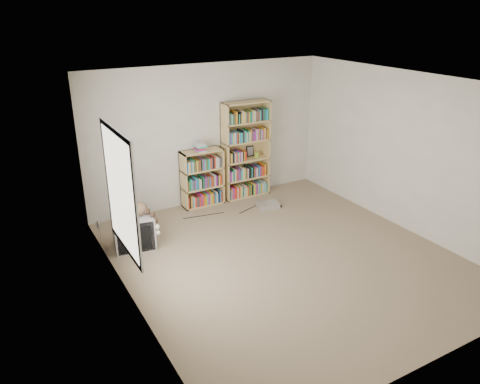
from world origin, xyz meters
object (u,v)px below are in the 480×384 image
crt_tv (133,231)px  bookcase_tall (245,152)px  dvd_player (268,205)px  bookcase_short (202,180)px  cat (137,211)px

crt_tv → bookcase_tall: size_ratio=0.37×
bookcase_tall → dvd_player: (0.07, -0.71, -0.82)m
bookcase_tall → bookcase_short: bookcase_tall is taller
crt_tv → bookcase_short: 1.85m
crt_tv → dvd_player: (2.55, 0.23, -0.21)m
crt_tv → bookcase_tall: 2.72m
cat → bookcase_tall: bookcase_tall is taller
crt_tv → bookcase_tall: bookcase_tall is taller
bookcase_short → dvd_player: size_ratio=2.76×
crt_tv → dvd_player: crt_tv is taller
cat → bookcase_tall: size_ratio=0.33×
dvd_player → bookcase_tall: bearing=108.5°
crt_tv → bookcase_short: bookcase_short is taller
dvd_player → crt_tv: bearing=-161.8°
crt_tv → dvd_player: size_ratio=1.77×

